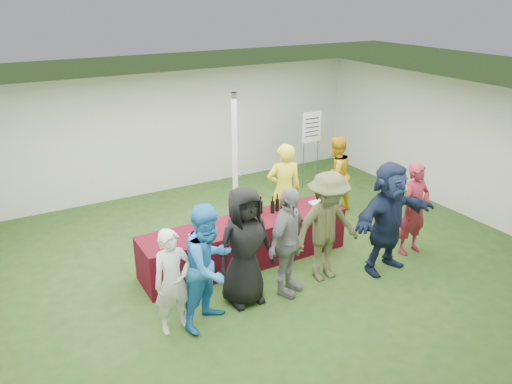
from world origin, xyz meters
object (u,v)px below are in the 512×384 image
serving_table (246,242)px  customer_0 (173,282)px  staff_pourer (284,190)px  staff_back (335,175)px  customer_4 (327,227)px  customer_2 (245,247)px  customer_6 (414,209)px  wine_list_sign (312,133)px  customer_1 (209,266)px  customer_5 (388,218)px  customer_3 (288,242)px  dump_bucket (333,202)px

serving_table → customer_0: (-1.71, -1.13, 0.37)m
staff_pourer → staff_back: (1.49, 0.39, -0.09)m
staff_pourer → customer_4: customer_4 is taller
customer_2 → customer_6: 3.27m
wine_list_sign → staff_pourer: 2.62m
customer_4 → customer_1: bearing=-174.8°
serving_table → customer_6: size_ratio=2.17×
wine_list_sign → customer_5: 3.88m
customer_6 → customer_3: bearing=177.2°
customer_1 → customer_2: size_ratio=0.98×
serving_table → dump_bucket: (1.64, -0.22, 0.46)m
customer_0 → customer_1: bearing=-13.0°
customer_0 → dump_bucket: bearing=12.4°
staff_back → customer_2: customer_2 is taller
dump_bucket → customer_4: size_ratio=0.12×
customer_2 → staff_back: bearing=31.8°
dump_bucket → customer_3: size_ratio=0.13×
dump_bucket → customer_2: (-2.20, -0.78, 0.07)m
serving_table → customer_5: customer_5 is taller
customer_1 → customer_5: size_ratio=0.95×
wine_list_sign → staff_back: wine_list_sign is taller
wine_list_sign → customer_5: customer_5 is taller
customer_0 → customer_4: customer_4 is taller
customer_1 → customer_5: (3.10, -0.12, 0.04)m
staff_back → customer_4: 2.69m
serving_table → customer_6: customer_6 is taller
customer_4 → customer_5: bearing=-13.5°
customer_0 → customer_6: bearing=-2.8°
dump_bucket → staff_back: bearing=50.6°
customer_2 → customer_5: (2.44, -0.33, 0.03)m
dump_bucket → wine_list_sign: size_ratio=0.12×
customer_3 → wine_list_sign: bearing=20.9°
customer_5 → customer_4: bearing=159.8°
staff_pourer → dump_bucket: bearing=140.5°
customer_5 → customer_1: bearing=172.3°
customer_1 → customer_5: bearing=-29.3°
staff_pourer → customer_6: size_ratio=1.08×
customer_2 → customer_3: customer_2 is taller
customer_0 → customer_2: customer_2 is taller
dump_bucket → customer_6: 1.40m
wine_list_sign → customer_0: wine_list_sign is taller
staff_back → wine_list_sign: bearing=-113.4°
customer_0 → customer_2: bearing=3.3°
customer_2 → customer_1: bearing=-162.1°
customer_1 → wine_list_sign: bearing=13.2°
serving_table → customer_2: customer_2 is taller
staff_back → customer_3: (-2.52, -2.09, 0.05)m
staff_pourer → customer_6: (1.58, -1.71, -0.07)m
customer_1 → customer_4: bearing=-23.0°
staff_back → customer_6: (0.08, -2.10, 0.02)m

